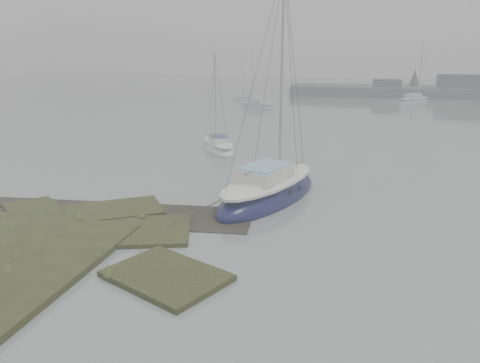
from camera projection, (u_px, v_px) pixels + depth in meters
name	position (u px, v px, depth m)	size (l,w,h in m)	color
ground	(290.00, 125.00, 42.82)	(160.00, 160.00, 0.00)	slate
sailboat_main	(269.00, 192.00, 21.61)	(4.93, 8.19, 10.99)	#0C0F36
sailboat_white	(219.00, 148.00, 32.06)	(4.02, 5.13, 7.06)	silver
sailboat_far_a	(257.00, 106.00, 55.40)	(5.09, 3.87, 6.97)	#A6AAB0
sailboat_far_b	(414.00, 102.00, 60.00)	(5.13, 5.72, 8.19)	#B6BAC1
sailboat_far_c	(247.00, 99.00, 63.44)	(4.61, 2.18, 6.25)	silver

